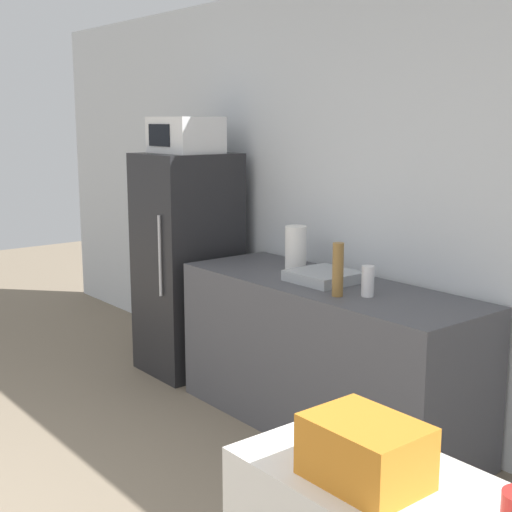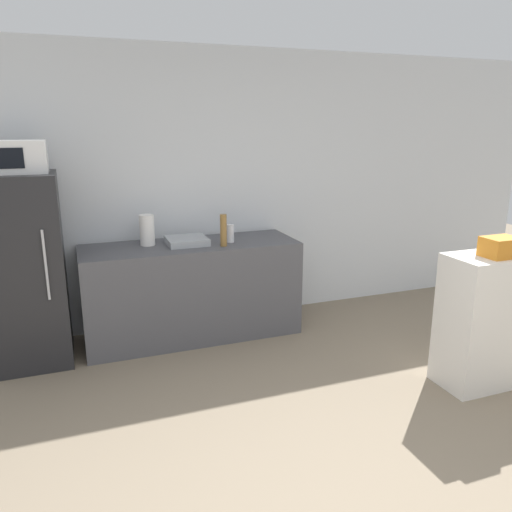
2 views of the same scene
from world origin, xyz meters
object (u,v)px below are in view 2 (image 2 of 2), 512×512
Objects in this scene: basket at (501,247)px; paper_towel_roll at (147,230)px; bottle_short at (230,233)px; microwave at (14,157)px; refrigerator at (28,271)px; bottle_tall at (223,230)px.

basket and paper_towel_roll have the same top height.
bottle_short is 0.60× the size of paper_towel_roll.
basket is at bearing -27.27° from microwave.
basket is at bearing -38.99° from paper_towel_roll.
paper_towel_roll is (-2.20, 1.78, -0.07)m from basket.
paper_towel_roll is (-0.72, 0.15, 0.06)m from bottle_short.
bottle_short is (1.70, -0.01, 0.18)m from refrigerator.
refrigerator is 3.58m from basket.
paper_towel_roll is (-0.62, 0.27, -0.00)m from bottle_tall.
basket is at bearing -27.29° from refrigerator.
bottle_tall reaches higher than paper_towel_roll.
bottle_tall is 2.18m from basket.
refrigerator is 0.90m from microwave.
microwave reaches higher than basket.
bottle_tall is at bearing 136.18° from basket.
paper_towel_roll is at bearing 8.20° from microwave.
bottle_short is at bearing -0.24° from refrigerator.
refrigerator is 1.71m from bottle_short.
bottle_tall is at bearing -4.51° from refrigerator.
bottle_short is 0.65× the size of basket.
microwave is 1.87× the size of basket.
basket is (1.47, -1.63, 0.12)m from bottle_short.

